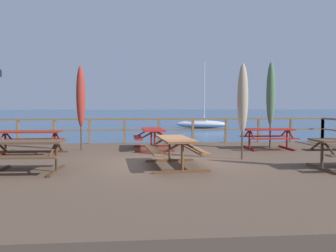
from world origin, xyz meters
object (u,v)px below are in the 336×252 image
picnic_table_back_left (153,134)px  patio_umbrella_tall_front (243,99)px  picnic_table_mid_centre (30,137)px  sailboat_distant (201,124)px  picnic_table_front_right (268,134)px  patio_umbrella_tall_mid_right (81,97)px  picnic_table_mid_left (175,145)px  picnic_table_mid_right (26,149)px  patio_umbrella_short_mid (271,94)px

picnic_table_back_left → patio_umbrella_tall_front: patio_umbrella_tall_front is taller
picnic_table_mid_centre → sailboat_distant: size_ratio=0.26×
picnic_table_front_right → patio_umbrella_tall_front: size_ratio=0.64×
picnic_table_mid_centre → patio_umbrella_tall_mid_right: bearing=24.6°
picnic_table_mid_centre → sailboat_distant: sailboat_distant is taller
picnic_table_back_left → picnic_table_mid_left: size_ratio=0.88×
picnic_table_mid_right → patio_umbrella_tall_mid_right: size_ratio=0.60×
picnic_table_front_right → sailboat_distant: bearing=84.8°
picnic_table_front_right → picnic_table_mid_right: (-7.56, -3.94, -0.00)m
picnic_table_front_right → picnic_table_mid_right: 8.53m
picnic_table_front_right → patio_umbrella_short_mid: patio_umbrella_short_mid is taller
picnic_table_mid_centre → patio_umbrella_tall_mid_right: size_ratio=0.66×
picnic_table_mid_right → picnic_table_mid_left: bearing=7.1°
picnic_table_front_right → picnic_table_mid_centre: (-8.51, -0.52, 0.01)m
picnic_table_back_left → picnic_table_mid_centre: bearing=-168.8°
picnic_table_mid_centre → patio_umbrella_tall_front: (6.77, -1.87, 1.26)m
patio_umbrella_short_mid → picnic_table_mid_centre: bearing=-176.9°
patio_umbrella_tall_front → sailboat_distant: sailboat_distant is taller
picnic_table_back_left → picnic_table_mid_centre: size_ratio=0.98×
picnic_table_front_right → patio_umbrella_tall_mid_right: (-6.93, 0.20, 1.39)m
picnic_table_mid_right → patio_umbrella_tall_front: patio_umbrella_tall_front is taller
picnic_table_mid_right → picnic_table_mid_centre: (-0.94, 3.42, 0.01)m
picnic_table_mid_left → picnic_table_mid_right: same height
patio_umbrella_tall_mid_right → patio_umbrella_tall_front: bearing=-26.6°
picnic_table_mid_left → picnic_table_mid_centre: bearing=147.3°
sailboat_distant → patio_umbrella_short_mid: bearing=-95.1°
picnic_table_mid_right → patio_umbrella_tall_mid_right: 4.42m
picnic_table_mid_centre → patio_umbrella_tall_mid_right: 2.22m
picnic_table_back_left → sailboat_distant: (6.79, 26.70, -0.94)m
picnic_table_back_left → picnic_table_mid_left: bearing=-83.5°
picnic_table_mid_right → sailboat_distant: bearing=72.0°
sailboat_distant → patio_umbrella_tall_mid_right: bearing=-109.3°
patio_umbrella_tall_front → picnic_table_mid_left: bearing=-153.0°
patio_umbrella_tall_front → patio_umbrella_short_mid: (1.79, 2.34, 0.24)m
patio_umbrella_tall_mid_right → patio_umbrella_short_mid: patio_umbrella_short_mid is taller
picnic_table_mid_left → picnic_table_mid_right: (-3.68, -0.45, -0.01)m
patio_umbrella_short_mid → patio_umbrella_tall_mid_right: bearing=177.9°
picnic_table_mid_right → picnic_table_mid_centre: same height
picnic_table_mid_left → picnic_table_mid_right: bearing=-172.9°
picnic_table_back_left → picnic_table_mid_centre: 4.27m
picnic_table_back_left → picnic_table_front_right: 4.33m
patio_umbrella_tall_front → picnic_table_front_right: bearing=53.9°
picnic_table_mid_left → patio_umbrella_tall_front: patio_umbrella_tall_front is taller
patio_umbrella_tall_front → sailboat_distant: (4.21, 29.40, -2.21)m
patio_umbrella_tall_front → picnic_table_back_left: bearing=133.7°
picnic_table_front_right → sailboat_distant: size_ratio=0.24×
patio_umbrella_short_mid → patio_umbrella_tall_front: bearing=-127.4°
picnic_table_back_left → picnic_table_front_right: bearing=-4.1°
picnic_table_back_left → patio_umbrella_short_mid: 4.63m
picnic_table_front_right → picnic_table_mid_centre: bearing=-176.5°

